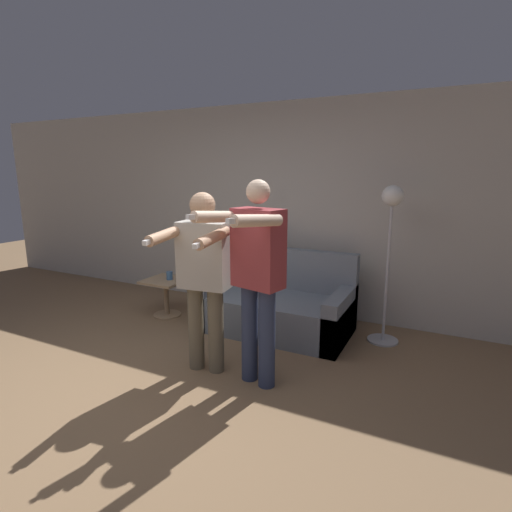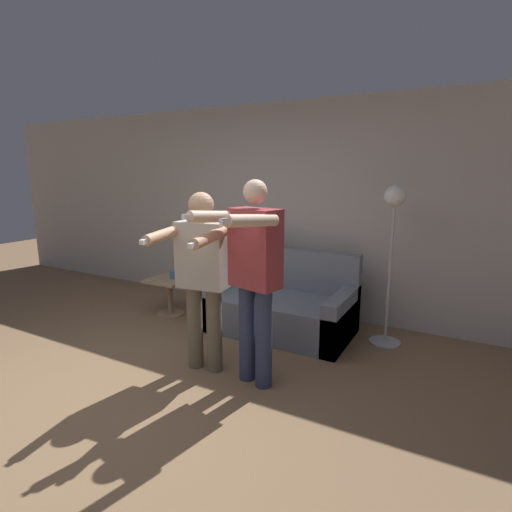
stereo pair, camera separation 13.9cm
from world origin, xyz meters
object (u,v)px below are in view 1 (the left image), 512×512
object	(u,v)px
person_right	(256,271)
cup	(170,276)
floor_lamp	(390,229)
side_table	(166,289)
couch	(277,306)
person_left	(203,271)
cat	(266,240)

from	to	relation	value
person_right	cup	bearing A→B (deg)	162.43
floor_lamp	cup	size ratio (longest dim) A/B	16.41
person_right	side_table	xyz separation A→B (m)	(-1.74, 0.97, -0.65)
side_table	floor_lamp	bearing A→B (deg)	8.89
couch	person_right	bearing A→B (deg)	-74.64
person_left	floor_lamp	xyz separation A→B (m)	(1.33, 1.37, 0.28)
person_left	cat	distance (m)	1.51
side_table	person_right	bearing A→B (deg)	-29.12
person_right	cat	world-z (taller)	person_right
cat	side_table	distance (m)	1.38
person_right	floor_lamp	xyz separation A→B (m)	(0.82, 1.37, 0.22)
couch	cup	distance (m)	1.40
couch	side_table	world-z (taller)	couch
person_left	person_right	distance (m)	0.52
side_table	person_left	bearing A→B (deg)	-38.36
person_left	person_right	size ratio (longest dim) A/B	0.94
person_right	cup	xyz separation A→B (m)	(-1.69, 0.99, -0.47)
person_left	cat	size ratio (longest dim) A/B	3.49
couch	person_left	world-z (taller)	person_left
cat	side_table	bearing A→B (deg)	-154.50
person_left	floor_lamp	distance (m)	1.93
person_left	person_right	bearing A→B (deg)	-7.43
cup	cat	bearing A→B (deg)	25.71
cup	person_right	bearing A→B (deg)	-30.28
floor_lamp	side_table	bearing A→B (deg)	-171.11
person_left	cup	distance (m)	1.59
floor_lamp	person_left	bearing A→B (deg)	-134.24
cat	cup	bearing A→B (deg)	-154.29
floor_lamp	person_right	bearing A→B (deg)	-120.90
floor_lamp	cup	bearing A→B (deg)	-171.35
side_table	cup	xyz separation A→B (m)	(0.05, 0.02, 0.18)
cat	floor_lamp	world-z (taller)	floor_lamp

